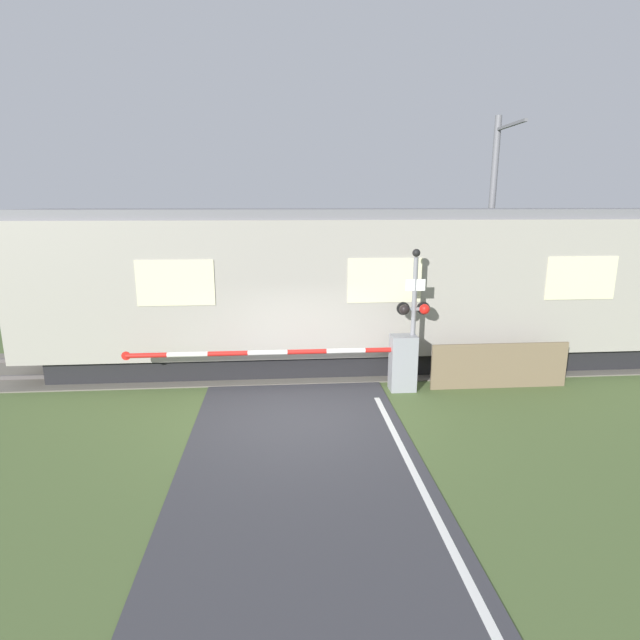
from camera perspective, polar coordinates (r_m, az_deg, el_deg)
name	(u,v)px	position (r m, az deg, el deg)	size (l,w,h in m)	color
ground_plane	(298,420)	(10.39, -2.55, -11.35)	(80.00, 80.00, 0.00)	#4C6033
track_bed	(293,364)	(13.75, -3.09, -4.99)	(36.00, 3.20, 0.13)	#666056
train	(373,287)	(13.47, 6.13, 3.82)	(17.84, 2.86, 4.17)	black
crossing_barrier	(379,361)	(11.74, 6.77, -4.67)	(6.70, 0.44, 1.33)	gray
signal_post	(414,311)	(11.71, 10.68, 0.97)	(0.78, 0.26, 3.32)	gray
catenary_pole	(491,227)	(16.86, 18.94, 10.07)	(0.20, 1.90, 6.89)	slate
roadside_fence	(499,366)	(12.64, 19.82, -4.94)	(3.31, 0.06, 1.10)	#726047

